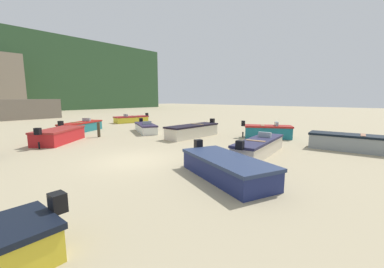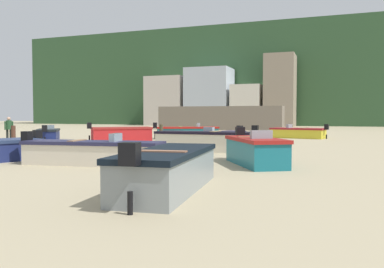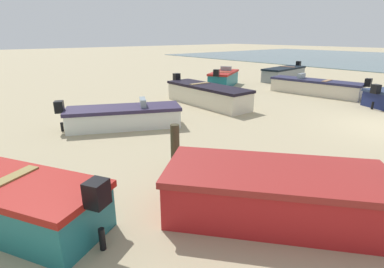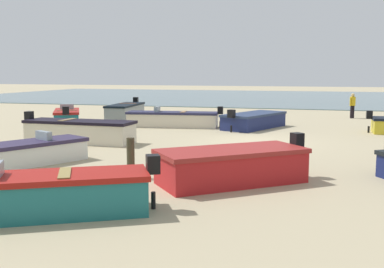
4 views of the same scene
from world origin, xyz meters
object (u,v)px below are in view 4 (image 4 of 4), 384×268
at_px(boat_teal_9, 38,195).
at_px(boat_cream_10, 173,119).
at_px(boat_red_5, 232,166).
at_px(boat_grey_7, 126,111).
at_px(boat_white_1, 24,153).
at_px(boat_navy_8, 254,120).
at_px(beach_walker_distant, 353,104).
at_px(mooring_post_near_water, 131,158).
at_px(boat_cream_0, 79,131).
at_px(boat_teal_4, 67,119).

bearing_deg(boat_teal_9, boat_cream_10, -20.43).
bearing_deg(boat_red_5, boat_grey_7, -6.40).
xyz_separation_m(boat_red_5, boat_teal_9, (3.27, 3.97, -0.02)).
height_order(boat_white_1, boat_navy_8, boat_navy_8).
distance_m(boat_white_1, beach_walker_distant, 22.00).
bearing_deg(boat_red_5, boat_teal_9, 101.08).
distance_m(boat_cream_10, mooring_post_near_water, 12.20).
xyz_separation_m(boat_cream_0, boat_teal_4, (3.33, -4.56, 0.01)).
bearing_deg(boat_navy_8, boat_cream_0, -109.42).
height_order(boat_teal_9, mooring_post_near_water, boat_teal_9).
bearing_deg(boat_teal_4, beach_walker_distant, 3.27).
distance_m(boat_red_5, mooring_post_near_water, 2.89).
bearing_deg(boat_teal_9, mooring_post_near_water, -34.49).
xyz_separation_m(boat_grey_7, boat_navy_8, (-8.69, 2.81, -0.07)).
relative_size(mooring_post_near_water, beach_walker_distant, 0.70).
height_order(boat_cream_0, boat_teal_4, boat_teal_4).
distance_m(boat_navy_8, beach_walker_distant, 8.92).
relative_size(boat_red_5, beach_walker_distant, 2.55).
bearing_deg(boat_teal_9, boat_red_5, -68.28).
distance_m(boat_cream_0, mooring_post_near_water, 7.22).
bearing_deg(boat_white_1, boat_teal_9, -24.71).
xyz_separation_m(boat_cream_10, mooring_post_near_water, (-2.71, 11.90, 0.14)).
height_order(mooring_post_near_water, beach_walker_distant, beach_walker_distant).
distance_m(boat_cream_0, boat_teal_4, 5.64).
xyz_separation_m(boat_grey_7, boat_teal_9, (-6.70, 19.29, -0.03)).
relative_size(boat_red_5, boat_grey_7, 0.89).
bearing_deg(boat_white_1, boat_navy_8, 91.78).
bearing_deg(boat_grey_7, boat_teal_4, 73.81).
relative_size(boat_cream_10, mooring_post_near_water, 4.66).
height_order(boat_grey_7, mooring_post_near_water, boat_grey_7).
height_order(boat_grey_7, beach_walker_distant, beach_walker_distant).
relative_size(boat_navy_8, boat_teal_9, 0.98).
relative_size(boat_cream_0, boat_cream_10, 0.95).
distance_m(boat_red_5, boat_navy_8, 12.57).
xyz_separation_m(boat_cream_0, boat_teal_9, (-4.35, 9.31, -0.03)).
height_order(boat_navy_8, boat_cream_10, boat_cream_10).
bearing_deg(boat_cream_10, boat_cream_0, 155.79).
distance_m(boat_cream_10, beach_walker_distant, 12.45).
relative_size(boat_cream_0, boat_navy_8, 1.11).
relative_size(boat_teal_4, mooring_post_near_water, 3.16).
height_order(boat_teal_4, boat_teal_9, boat_teal_4).
bearing_deg(beach_walker_distant, boat_teal_9, 23.25).
height_order(boat_white_1, mooring_post_near_water, mooring_post_near_water).
height_order(boat_red_5, beach_walker_distant, beach_walker_distant).
bearing_deg(boat_cream_0, mooring_post_near_water, 42.13).
xyz_separation_m(boat_teal_4, mooring_post_near_water, (-8.06, 10.02, 0.07)).
bearing_deg(boat_teal_4, boat_teal_9, -90.81).
relative_size(boat_grey_7, boat_teal_9, 1.01).
bearing_deg(boat_cream_0, boat_navy_8, 139.76).
bearing_deg(boat_navy_8, boat_white_1, -92.94).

